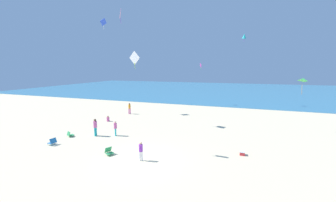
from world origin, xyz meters
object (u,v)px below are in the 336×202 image
person_0 (141,150)px  person_2 (95,126)px  kite_green (303,80)px  kite_white (135,58)px  beach_chair_far_right (52,142)px  beach_chair_far_left (70,134)px  person_4 (115,127)px  kite_blue (103,22)px  beach_chair_mid_beach (109,151)px  kite_teal (244,36)px  kite_magenta (201,65)px  person_1 (108,119)px  kite_pink (120,13)px  cooler_box (242,153)px  person_3 (129,108)px

person_0 → person_2: 7.90m
kite_green → kite_white: size_ratio=1.33×
beach_chair_far_right → beach_chair_far_left: bearing=-74.4°
person_4 → kite_blue: kite_blue is taller
kite_white → person_2: bearing=159.5°
beach_chair_far_left → kite_white: bearing=-76.3°
kite_green → kite_white: (-14.00, -11.20, 2.01)m
beach_chair_mid_beach → beach_chair_far_right: (-6.07, 0.17, 0.01)m
beach_chair_far_right → person_0: person_0 is taller
kite_teal → kite_magenta: kite_teal is taller
beach_chair_far_right → kite_green: bearing=-141.3°
person_1 → person_2: 6.06m
kite_teal → kite_magenta: bearing=-163.6°
beach_chair_far_left → person_0: size_ratio=0.49×
person_1 → person_4: bearing=-175.1°
beach_chair_mid_beach → kite_teal: 31.80m
kite_pink → kite_blue: bearing=140.3°
beach_chair_far_left → beach_chair_mid_beach: 6.82m
cooler_box → kite_magenta: size_ratio=0.35×
kite_teal → kite_pink: kite_pink is taller
person_3 → person_4: 10.37m
beach_chair_mid_beach → person_3: person_3 is taller
beach_chair_far_left → beach_chair_mid_beach: bearing=-90.1°
kite_teal → person_1: bearing=-130.3°
beach_chair_far_left → kite_magenta: bearing=1.3°
kite_green → person_4: bearing=-155.2°
person_2 → beach_chair_far_right: bearing=50.9°
beach_chair_far_right → cooler_box: 16.40m
beach_chair_mid_beach → beach_chair_far_right: size_ratio=1.15×
person_1 → person_4: person_4 is taller
person_2 → kite_green: bearing=-164.4°
person_0 → kite_green: bearing=108.2°
kite_teal → kite_white: kite_teal is taller
beach_chair_mid_beach → kite_teal: kite_teal is taller
beach_chair_far_right → person_1: bearing=-78.3°
kite_magenta → person_0: bearing=-88.4°
kite_blue → beach_chair_mid_beach: bearing=-54.2°
person_0 → kite_teal: kite_teal is taller
kite_magenta → kite_blue: (-12.28, -11.69, 6.22)m
person_0 → kite_blue: bearing=-164.0°
kite_white → person_3: bearing=122.0°
kite_pink → cooler_box: bearing=-21.5°
person_0 → kite_pink: bearing=-169.2°
beach_chair_mid_beach → person_0: bearing=25.0°
beach_chair_far_right → kite_green: kite_green is taller
cooler_box → kite_white: size_ratio=0.31×
beach_chair_mid_beach → person_1: bearing=152.9°
person_2 → kite_blue: kite_blue is taller
cooler_box → kite_white: 11.32m
beach_chair_far_left → person_0: 9.62m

